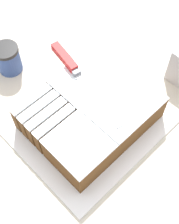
# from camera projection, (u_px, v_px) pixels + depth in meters

# --- Properties ---
(ground_plane) EXTENTS (8.00, 8.00, 0.00)m
(ground_plane) POSITION_uv_depth(u_px,v_px,m) (107.00, 208.00, 1.62)
(ground_plane) COLOR #7F705B
(countertop) EXTENTS (1.40, 1.10, 0.89)m
(countertop) POSITION_uv_depth(u_px,v_px,m) (113.00, 179.00, 1.24)
(countertop) COLOR beige
(countertop) RESTS_ON ground_plane
(cake_board) EXTENTS (0.35, 0.40, 0.01)m
(cake_board) POSITION_uv_depth(u_px,v_px,m) (89.00, 121.00, 0.86)
(cake_board) COLOR white
(cake_board) RESTS_ON countertop
(cake) EXTENTS (0.26, 0.32, 0.09)m
(cake) POSITION_uv_depth(u_px,v_px,m) (92.00, 112.00, 0.82)
(cake) COLOR brown
(cake) RESTS_ON cake_board
(knife) EXTENTS (0.31, 0.07, 0.02)m
(knife) POSITION_uv_depth(u_px,v_px,m) (71.00, 65.00, 0.84)
(knife) COLOR silver
(knife) RESTS_ON cake
(coffee_cup) EXTENTS (0.08, 0.08, 0.09)m
(coffee_cup) POSITION_uv_depth(u_px,v_px,m) (8.00, 59.00, 0.93)
(coffee_cup) COLOR #334C8C
(coffee_cup) RESTS_ON countertop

